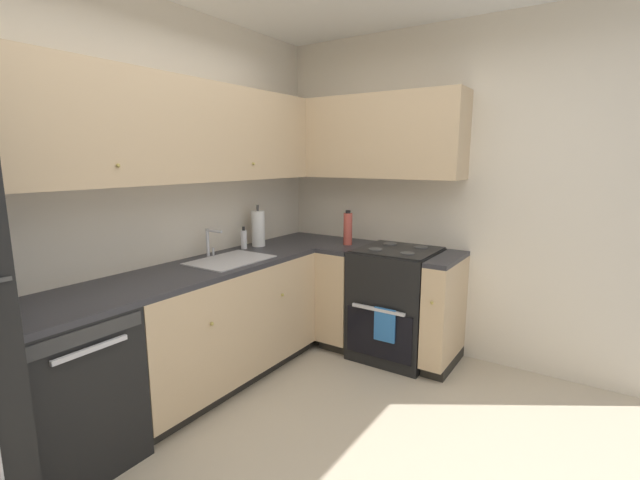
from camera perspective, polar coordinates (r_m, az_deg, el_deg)
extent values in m
cube|color=#BCAD93|center=(2.57, 0.96, -28.75)|extent=(3.66, 3.02, 0.02)
cube|color=beige|center=(3.11, -23.62, 4.25)|extent=(3.76, 0.05, 2.65)
cube|color=beige|center=(3.71, 16.72, 5.55)|extent=(0.05, 3.12, 2.65)
cube|color=black|center=(2.76, -30.40, -16.51)|extent=(0.60, 0.60, 0.86)
cube|color=#333333|center=(2.36, -27.91, -10.81)|extent=(0.55, 0.01, 0.07)
cube|color=silver|center=(2.38, -27.60, -12.48)|extent=(0.36, 0.02, 0.02)
cube|color=tan|center=(3.31, -12.97, -9.97)|extent=(1.59, 0.60, 0.77)
cube|color=black|center=(3.50, -13.03, -16.45)|extent=(1.59, 0.54, 0.09)
sphere|color=tan|center=(2.83, -13.86, -10.54)|extent=(0.02, 0.02, 0.02)
sphere|color=tan|center=(3.31, -4.88, -7.12)|extent=(0.02, 0.02, 0.02)
cube|color=#2D2D33|center=(3.20, -13.30, -3.22)|extent=(2.80, 0.60, 0.03)
cube|color=tan|center=(3.88, 3.54, -6.68)|extent=(0.60, 0.28, 0.77)
cube|color=black|center=(4.05, 3.69, -12.39)|extent=(0.54, 0.28, 0.09)
cube|color=tan|center=(3.55, 15.90, -8.72)|extent=(0.60, 0.18, 0.77)
cube|color=black|center=(3.73, 15.71, -14.82)|extent=(0.54, 0.18, 0.09)
sphere|color=tan|center=(3.22, 14.32, -7.93)|extent=(0.02, 0.02, 0.02)
cube|color=#2D2D33|center=(3.78, 3.61, -0.86)|extent=(0.60, 0.28, 0.03)
cube|color=#2D2D33|center=(3.44, 16.23, -2.39)|extent=(0.60, 0.18, 0.03)
cube|color=black|center=(3.71, 9.91, -8.08)|extent=(0.64, 0.62, 0.89)
cube|color=black|center=(3.48, 7.62, -12.07)|extent=(0.02, 0.55, 0.37)
cube|color=silver|center=(3.39, 7.54, -8.96)|extent=(0.02, 0.43, 0.02)
cube|color=black|center=(3.59, 10.14, -1.22)|extent=(0.59, 0.60, 0.01)
cube|color=black|center=(3.85, 11.98, 0.56)|extent=(0.03, 0.60, 0.15)
cylinder|color=#4C4C4C|center=(3.41, 11.30, -1.71)|extent=(0.11, 0.11, 0.01)
cylinder|color=#4C4C4C|center=(3.52, 7.19, -1.21)|extent=(0.11, 0.11, 0.01)
cylinder|color=#4C4C4C|center=(3.67, 12.97, -0.92)|extent=(0.11, 0.11, 0.01)
cylinder|color=#4C4C4C|center=(3.77, 9.09, -0.48)|extent=(0.11, 0.11, 0.01)
cube|color=#2D6BB2|center=(3.40, 8.39, -10.88)|extent=(0.02, 0.17, 0.26)
cube|color=tan|center=(3.11, -18.04, 13.26)|extent=(2.48, 0.32, 0.67)
sphere|color=tan|center=(2.65, -24.75, 8.77)|extent=(0.02, 0.02, 0.02)
sphere|color=tan|center=(3.36, -8.62, 9.77)|extent=(0.02, 0.02, 0.02)
cube|color=tan|center=(3.79, 5.97, 13.12)|extent=(0.32, 1.64, 0.67)
cube|color=#B7B7BC|center=(3.24, -11.56, -2.56)|extent=(0.57, 0.40, 0.01)
cube|color=gray|center=(3.25, -11.53, -3.40)|extent=(0.53, 0.36, 0.09)
cube|color=#99999E|center=(3.25, -11.54, -3.17)|extent=(0.02, 0.35, 0.06)
cylinder|color=silver|center=(3.39, -14.38, -0.36)|extent=(0.02, 0.02, 0.21)
cylinder|color=silver|center=(3.32, -13.58, 1.15)|extent=(0.02, 0.15, 0.02)
cylinder|color=silver|center=(3.43, -13.71, -1.48)|extent=(0.02, 0.02, 0.06)
cylinder|color=silver|center=(3.63, -9.86, 0.05)|extent=(0.05, 0.05, 0.15)
cylinder|color=#262626|center=(3.61, -9.91, 1.48)|extent=(0.02, 0.02, 0.03)
cylinder|color=white|center=(3.72, -8.03, 1.48)|extent=(0.11, 0.11, 0.30)
cylinder|color=#3F3F3F|center=(3.71, -8.04, 1.79)|extent=(0.02, 0.02, 0.36)
cylinder|color=#BF4C3F|center=(3.75, 3.64, 1.44)|extent=(0.08, 0.08, 0.27)
cylinder|color=black|center=(3.73, 3.67, 3.68)|extent=(0.04, 0.04, 0.02)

